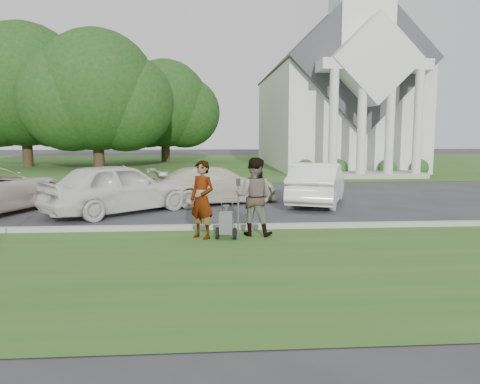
{
  "coord_description": "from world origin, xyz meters",
  "views": [
    {
      "loc": [
        -0.39,
        -11.76,
        2.6
      ],
      "look_at": [
        0.45,
        0.0,
        1.09
      ],
      "focal_mm": 35.0,
      "sensor_mm": 36.0,
      "label": 1
    }
  ],
  "objects": [
    {
      "name": "grass_strip",
      "position": [
        0.0,
        -3.0,
        0.01
      ],
      "size": [
        80.0,
        7.0,
        0.01
      ],
      "primitive_type": "cube",
      "color": "#2B591E",
      "rests_on": "ground"
    },
    {
      "name": "car_c",
      "position": [
        -0.06,
        5.32,
        0.68
      ],
      "size": [
        5.08,
        3.48,
        1.37
      ],
      "primitive_type": "imported",
      "rotation": [
        0.0,
        0.0,
        1.94
      ],
      "color": "beige",
      "rests_on": "ground"
    },
    {
      "name": "striping_cart",
      "position": [
        0.08,
        -0.58,
        0.39
      ],
      "size": [
        0.55,
        1.03,
        0.91
      ],
      "rotation": [
        0.0,
        0.0,
        -0.15
      ],
      "color": "black",
      "rests_on": "ground"
    },
    {
      "name": "person_left",
      "position": [
        -0.51,
        -0.45,
        0.96
      ],
      "size": [
        0.83,
        0.8,
        1.91
      ],
      "primitive_type": "imported",
      "rotation": [
        0.0,
        0.0,
        -0.69
      ],
      "color": "#999999",
      "rests_on": "ground"
    },
    {
      "name": "parking_meter_near",
      "position": [
        0.41,
        -0.06,
        0.92
      ],
      "size": [
        0.11,
        0.09,
        1.46
      ],
      "color": "gray",
      "rests_on": "ground"
    },
    {
      "name": "tree_back",
      "position": [
        -4.01,
        29.99,
        4.73
      ],
      "size": [
        9.61,
        7.6,
        8.89
      ],
      "color": "#332316",
      "rests_on": "ground"
    },
    {
      "name": "car_b",
      "position": [
        -3.23,
        3.4,
        0.82
      ],
      "size": [
        4.95,
        4.62,
        1.65
      ],
      "primitive_type": "imported",
      "rotation": [
        0.0,
        0.0,
        2.28
      ],
      "color": "white",
      "rests_on": "ground"
    },
    {
      "name": "church",
      "position": [
        9.0,
        23.11,
        5.94
      ],
      "size": [
        9.19,
        19.0,
        24.1
      ],
      "color": "white",
      "rests_on": "ground"
    },
    {
      "name": "tree_far",
      "position": [
        -14.01,
        24.99,
        5.69
      ],
      "size": [
        11.64,
        9.2,
        10.73
      ],
      "color": "#332316",
      "rests_on": "ground"
    },
    {
      "name": "person_right",
      "position": [
        0.79,
        -0.2,
        0.98
      ],
      "size": [
        1.12,
        0.98,
        1.96
      ],
      "primitive_type": "imported",
      "rotation": [
        0.0,
        0.0,
        2.86
      ],
      "color": "#999999",
      "rests_on": "ground"
    },
    {
      "name": "church_lawn",
      "position": [
        0.0,
        27.0,
        0.01
      ],
      "size": [
        80.0,
        30.0,
        0.01
      ],
      "primitive_type": "cube",
      "color": "#2B591E",
      "rests_on": "ground"
    },
    {
      "name": "ground",
      "position": [
        0.0,
        0.0,
        0.0
      ],
      "size": [
        120.0,
        120.0,
        0.0
      ],
      "primitive_type": "plane",
      "color": "#333335",
      "rests_on": "ground"
    },
    {
      "name": "curb",
      "position": [
        0.0,
        0.55,
        0.07
      ],
      "size": [
        80.0,
        0.18,
        0.15
      ],
      "primitive_type": "cube",
      "color": "#9E9E93",
      "rests_on": "ground"
    },
    {
      "name": "tree_left",
      "position": [
        -8.01,
        21.99,
        5.11
      ],
      "size": [
        10.63,
        8.4,
        9.71
      ],
      "color": "#332316",
      "rests_on": "ground"
    },
    {
      "name": "car_d",
      "position": [
        3.63,
        4.88,
        0.76
      ],
      "size": [
        3.11,
        4.86,
        1.51
      ],
      "primitive_type": "imported",
      "rotation": [
        0.0,
        0.0,
        2.78
      ],
      "color": "white",
      "rests_on": "ground"
    }
  ]
}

